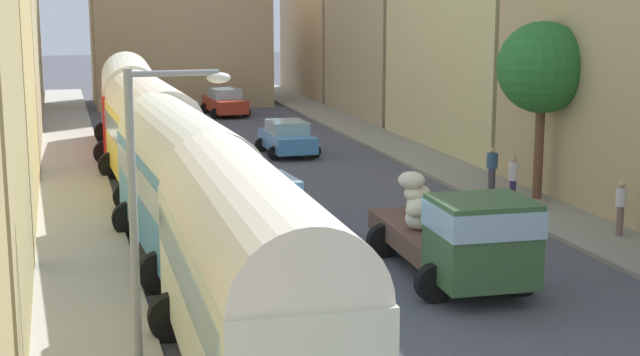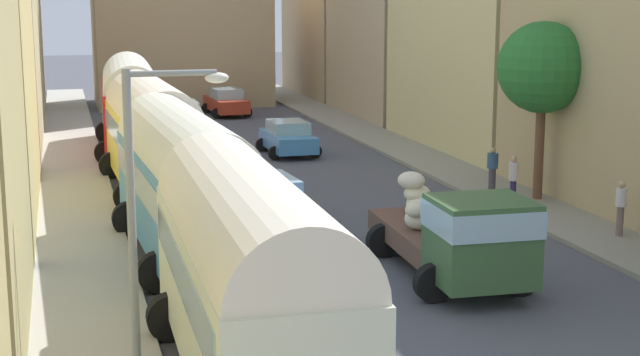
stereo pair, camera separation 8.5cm
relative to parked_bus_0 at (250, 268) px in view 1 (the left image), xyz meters
name	(u,v)px [view 1 (the left image)]	position (x,y,z in m)	size (l,w,h in m)	color
ground_plane	(262,173)	(4.60, 20.50, -2.26)	(154.00, 154.00, 0.00)	#4B4B53
sidewalk_left	(74,180)	(-2.65, 20.50, -2.19)	(2.50, 70.00, 0.14)	#AFABA0
sidewalk_right	(432,162)	(11.85, 20.50, -2.19)	(2.50, 70.00, 0.14)	gray
building_right_3	(398,25)	(15.90, 35.83, 2.95)	(5.59, 10.90, 10.42)	tan
building_right_4	(336,29)	(15.72, 47.59, 2.32)	(5.77, 11.58, 9.10)	tan
parked_bus_0	(250,268)	(0.00, 0.00, 0.00)	(3.33, 9.05, 4.08)	beige
parked_bus_1	(183,176)	(0.00, 9.00, -0.03)	(3.53, 9.39, 4.04)	teal
parked_bus_2	(150,129)	(0.00, 18.00, 0.00)	(3.48, 9.72, 4.09)	yellow
parked_bus_3	(130,100)	(0.00, 27.00, 0.08)	(3.59, 9.95, 4.22)	red
cargo_truck_0	(459,233)	(6.17, 4.86, -0.99)	(3.23, 6.68, 2.41)	#365730
car_0	(287,138)	(6.58, 24.38, -1.50)	(2.42, 3.89, 1.51)	#4387C9
car_1	(225,102)	(6.32, 38.75, -1.47)	(2.56, 4.38, 1.59)	#AD331E
car_2	(271,203)	(2.96, 11.54, -1.47)	(2.31, 4.46, 1.60)	#438BCF
car_3	(225,166)	(2.71, 18.24, -1.49)	(2.21, 3.64, 1.56)	slate
car_4	(182,117)	(2.98, 32.45, -1.45)	(2.26, 4.37, 1.61)	slate
pedestrian_0	(621,206)	(12.33, 7.42, -1.24)	(0.40, 0.40, 1.76)	#76605E
pedestrian_1	(513,178)	(11.29, 12.07, -1.24)	(0.39, 0.39, 1.76)	#2E2551
pedestrian_3	(492,168)	(11.55, 14.20, -1.30)	(0.55, 0.55, 1.70)	#48414C
streetlamp_near	(149,190)	(-1.60, 1.32, 1.23)	(1.93, 0.28, 5.71)	gray
roadside_tree_2	(542,68)	(12.50, 12.64, 2.31)	(3.06, 3.06, 6.13)	brown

